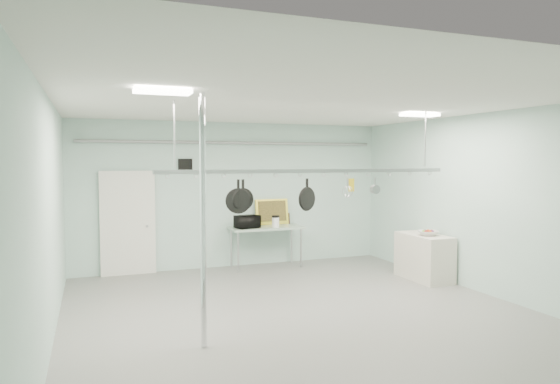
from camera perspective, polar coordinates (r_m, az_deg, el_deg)
name	(u,v)px	position (r m, az deg, el deg)	size (l,w,h in m)	color
floor	(307,318)	(7.73, 3.16, -14.17)	(8.00, 8.00, 0.00)	gray
ceiling	(308,104)	(7.41, 3.24, 10.04)	(7.00, 8.00, 0.02)	silver
back_wall	(235,195)	(11.15, -5.18, -0.31)	(7.00, 0.02, 3.20)	silver
right_wall	(492,205)	(9.38, 23.08, -1.33)	(0.02, 8.00, 3.20)	silver
door	(128,224)	(10.76, -16.99, -3.54)	(1.10, 0.10, 2.20)	silver
wall_vent	(185,166)	(10.86, -10.78, 2.97)	(0.30, 0.04, 0.30)	black
conduit_pipe	(236,143)	(11.04, -5.09, 5.62)	(0.07, 0.07, 6.60)	gray
chrome_pole	(203,222)	(6.30, -8.79, -3.35)	(0.08, 0.08, 3.20)	silver
prep_table	(266,230)	(11.04, -1.60, -4.35)	(1.60, 0.70, 0.91)	#9EB9A4
side_cabinet	(424,257)	(10.37, 16.13, -7.15)	(0.60, 1.20, 0.90)	beige
pot_rack	(312,169)	(7.72, 3.67, 2.64)	(4.80, 0.06, 1.00)	#B7B7BC
light_panel_left	(163,91)	(6.03, -13.27, 11.14)	(0.65, 0.30, 0.05)	white
light_panel_right	(420,115)	(9.13, 15.68, 8.50)	(0.65, 0.30, 0.05)	white
microwave	(247,222)	(10.79, -3.77, -3.41)	(0.50, 0.34, 0.28)	black
coffee_canister	(276,222)	(10.90, -0.51, -3.48)	(0.15, 0.15, 0.22)	white
painting_large	(272,212)	(11.36, -0.93, -2.28)	(0.78, 0.05, 0.58)	yellow
painting_small	(283,219)	(11.47, 0.38, -3.05)	(0.30, 0.04, 0.25)	#311D11
fruit_bowl	(428,233)	(10.17, 16.57, -4.52)	(0.39, 0.39, 0.10)	silver
skillet_left	(238,196)	(7.33, -4.79, -0.49)	(0.37, 0.06, 0.49)	black
skillet_mid	(243,194)	(7.34, -4.25, -0.28)	(0.33, 0.06, 0.44)	black
skillet_right	(307,195)	(7.70, 3.10, -0.30)	(0.37, 0.06, 0.50)	black
whisk	(347,189)	(8.01, 7.72, 0.34)	(0.17, 0.17, 0.35)	#B5B4B9
grater	(351,185)	(8.04, 8.16, 0.80)	(0.09, 0.02, 0.23)	yellow
saucepan	(375,186)	(8.26, 10.80, 0.70)	(0.15, 0.09, 0.27)	silver
fruit_cluster	(428,231)	(10.17, 16.57, -4.30)	(0.24, 0.24, 0.09)	#9D170E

